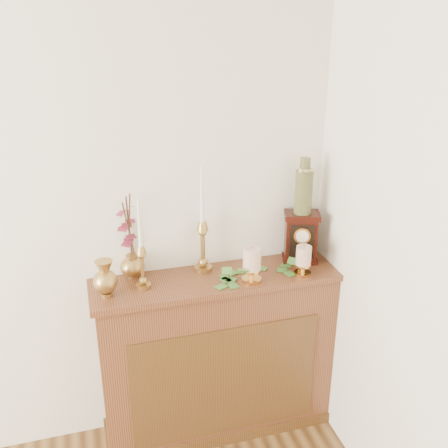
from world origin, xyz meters
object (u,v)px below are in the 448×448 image
object	(u,v)px
ceramic_vase	(304,189)
candlestick_left	(142,260)
ginger_jar	(128,237)
candlestick_center	(203,238)
bud_vase	(105,279)
mantel_clock	(301,238)

from	to	relation	value
ceramic_vase	candlestick_left	bearing A→B (deg)	-175.63
ginger_jar	candlestick_center	bearing A→B (deg)	-9.68
bud_vase	mantel_clock	bearing A→B (deg)	5.44
mantel_clock	candlestick_left	bearing A→B (deg)	-157.49
bud_vase	ginger_jar	xyz separation A→B (m)	(0.13, 0.19, 0.11)
ginger_jar	mantel_clock	xyz separation A→B (m)	(0.86, -0.09, -0.07)
candlestick_center	bud_vase	size ratio (longest dim) A/B	3.01
candlestick_left	candlestick_center	bearing A→B (deg)	16.30
candlestick_left	ginger_jar	size ratio (longest dim) A/B	0.98
candlestick_left	mantel_clock	size ratio (longest dim) A/B	1.64
ceramic_vase	mantel_clock	bearing A→B (deg)	-108.30
candlestick_left	mantel_clock	distance (m)	0.83
candlestick_center	ceramic_vase	xyz separation A→B (m)	(0.51, -0.03, 0.22)
mantel_clock	ceramic_vase	bearing A→B (deg)	90.00
candlestick_left	ceramic_vase	world-z (taller)	ceramic_vase
mantel_clock	ceramic_vase	xyz separation A→B (m)	(0.00, 0.00, 0.26)
candlestick_center	bud_vase	distance (m)	0.51
ginger_jar	mantel_clock	distance (m)	0.87
candlestick_left	bud_vase	size ratio (longest dim) A/B	2.43
ceramic_vase	candlestick_center	bearing A→B (deg)	176.82
candlestick_left	ceramic_vase	xyz separation A→B (m)	(0.82, 0.06, 0.25)
candlestick_center	ginger_jar	size ratio (longest dim) A/B	1.22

